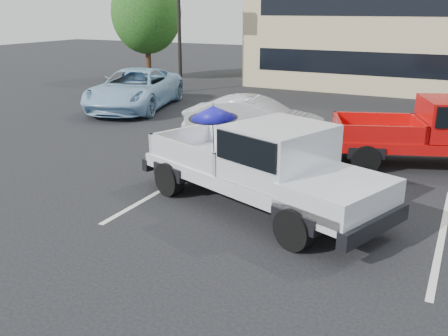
{
  "coord_description": "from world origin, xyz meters",
  "views": [
    {
      "loc": [
        3.15,
        -7.39,
        4.05
      ],
      "look_at": [
        -0.66,
        0.21,
        1.3
      ],
      "focal_mm": 40.0,
      "sensor_mm": 36.0,
      "label": 1
    }
  ],
  "objects_px": {
    "blue_suv": "(135,89)",
    "tree_left": "(146,13)",
    "silver_pickup": "(270,163)",
    "red_pickup": "(446,130)",
    "silver_sedan": "(255,121)"
  },
  "relations": [
    {
      "from": "blue_suv",
      "to": "tree_left",
      "type": "bearing_deg",
      "value": 106.26
    },
    {
      "from": "silver_pickup",
      "to": "silver_sedan",
      "type": "xyz_separation_m",
      "value": [
        -2.44,
        4.91,
        -0.34
      ]
    },
    {
      "from": "silver_pickup",
      "to": "blue_suv",
      "type": "bearing_deg",
      "value": 159.94
    },
    {
      "from": "red_pickup",
      "to": "silver_sedan",
      "type": "bearing_deg",
      "value": 161.28
    },
    {
      "from": "silver_pickup",
      "to": "red_pickup",
      "type": "distance_m",
      "value": 5.84
    },
    {
      "from": "silver_sedan",
      "to": "blue_suv",
      "type": "height_order",
      "value": "blue_suv"
    },
    {
      "from": "silver_pickup",
      "to": "red_pickup",
      "type": "xyz_separation_m",
      "value": [
        2.96,
        5.04,
        -0.07
      ]
    },
    {
      "from": "tree_left",
      "to": "silver_sedan",
      "type": "relative_size",
      "value": 1.4
    },
    {
      "from": "tree_left",
      "to": "silver_pickup",
      "type": "bearing_deg",
      "value": -48.4
    },
    {
      "from": "silver_pickup",
      "to": "blue_suv",
      "type": "distance_m",
      "value": 11.97
    },
    {
      "from": "silver_pickup",
      "to": "blue_suv",
      "type": "height_order",
      "value": "silver_pickup"
    },
    {
      "from": "silver_sedan",
      "to": "blue_suv",
      "type": "bearing_deg",
      "value": 60.24
    },
    {
      "from": "red_pickup",
      "to": "silver_sedan",
      "type": "relative_size",
      "value": 1.34
    },
    {
      "from": "silver_pickup",
      "to": "blue_suv",
      "type": "xyz_separation_m",
      "value": [
        -9.07,
        7.81,
        -0.24
      ]
    },
    {
      "from": "blue_suv",
      "to": "silver_pickup",
      "type": "bearing_deg",
      "value": -55.66
    }
  ]
}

